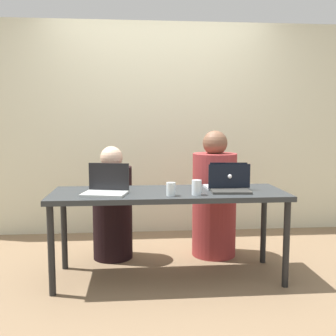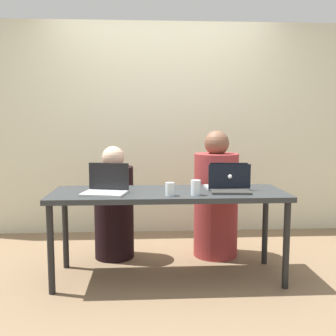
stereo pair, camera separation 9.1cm
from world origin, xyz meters
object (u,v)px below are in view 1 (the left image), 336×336
at_px(person_on_right, 214,200).
at_px(laptop_back_right, 227,183).
at_px(laptop_front_left, 106,187).
at_px(water_glass_center, 171,190).
at_px(water_glass_right, 197,188).
at_px(person_on_left, 112,209).
at_px(laptop_front_right, 230,185).

distance_m(person_on_right, laptop_back_right, 0.49).
relative_size(laptop_front_left, water_glass_center, 3.65).
height_order(laptop_front_left, water_glass_right, laptop_front_left).
height_order(person_on_left, person_on_right, person_on_right).
xyz_separation_m(person_on_right, water_glass_right, (-0.28, -0.69, 0.24)).
xyz_separation_m(person_on_left, person_on_right, (0.95, -0.00, 0.06)).
relative_size(laptop_front_left, water_glass_right, 3.20).
height_order(laptop_front_left, water_glass_center, laptop_front_left).
xyz_separation_m(laptop_back_right, water_glass_right, (-0.29, -0.26, 0.00)).
bearing_deg(person_on_right, laptop_back_right, 91.83).
distance_m(person_on_right, laptop_front_left, 1.15).
height_order(laptop_front_left, laptop_front_right, laptop_front_left).
xyz_separation_m(laptop_front_right, water_glass_center, (-0.49, -0.15, -0.01)).
bearing_deg(water_glass_right, laptop_back_right, 40.97).
bearing_deg(laptop_back_right, person_on_left, -25.78).
bearing_deg(laptop_front_right, laptop_front_left, -173.30).
bearing_deg(person_on_left, laptop_back_right, 165.63).
xyz_separation_m(person_on_right, laptop_front_right, (0.01, -0.55, 0.24)).
height_order(person_on_right, laptop_front_right, person_on_right).
height_order(person_on_right, laptop_back_right, person_on_right).
bearing_deg(water_glass_center, laptop_back_right, 28.92).
height_order(person_on_right, water_glass_right, person_on_right).
relative_size(person_on_right, laptop_back_right, 3.37).
relative_size(laptop_front_left, laptop_front_right, 1.14).
xyz_separation_m(laptop_front_right, water_glass_right, (-0.29, -0.14, 0.00)).
distance_m(water_glass_right, water_glass_center, 0.20).
distance_m(person_on_left, water_glass_right, 1.01).
relative_size(person_on_left, laptop_back_right, 2.97).
height_order(person_on_left, laptop_front_right, person_on_left).
bearing_deg(laptop_back_right, water_glass_right, 39.27).
xyz_separation_m(person_on_left, laptop_front_right, (0.96, -0.55, 0.30)).
bearing_deg(person_on_right, water_glass_right, 67.83).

